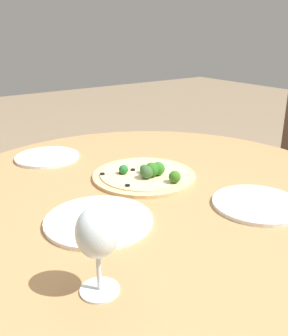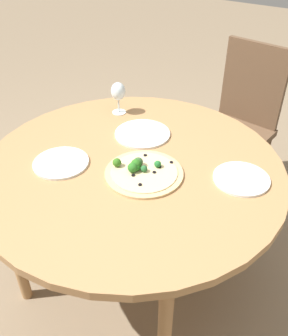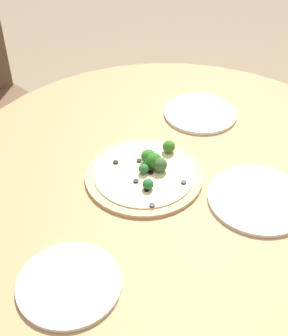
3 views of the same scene
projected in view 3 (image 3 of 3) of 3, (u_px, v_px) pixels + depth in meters
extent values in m
plane|color=#847056|center=(166.00, 321.00, 1.70)|extent=(12.00, 12.00, 0.00)
cylinder|color=#A87A4C|center=(174.00, 176.00, 1.25)|extent=(1.24, 1.24, 0.03)
cylinder|color=#A87A4C|center=(178.00, 156.00, 1.90)|extent=(0.05, 0.05, 0.68)
cylinder|color=#A87A4C|center=(4.00, 248.00, 1.53)|extent=(0.05, 0.05, 0.68)
cylinder|color=brown|center=(63.00, 162.00, 2.08)|extent=(0.04, 0.04, 0.42)
cylinder|color=brown|center=(19.00, 132.00, 2.26)|extent=(0.04, 0.04, 0.42)
cylinder|color=tan|center=(144.00, 175.00, 1.22)|extent=(0.31, 0.31, 0.01)
cylinder|color=beige|center=(144.00, 173.00, 1.22)|extent=(0.26, 0.26, 0.00)
sphere|color=#23692C|center=(148.00, 184.00, 1.16)|extent=(0.03, 0.03, 0.03)
sphere|color=#35582D|center=(160.00, 165.00, 1.21)|extent=(0.04, 0.04, 0.04)
sphere|color=#1E6517|center=(149.00, 162.00, 1.23)|extent=(0.03, 0.03, 0.03)
sphere|color=#28651C|center=(154.00, 161.00, 1.22)|extent=(0.04, 0.04, 0.04)
sphere|color=#296A20|center=(148.00, 157.00, 1.24)|extent=(0.04, 0.04, 0.04)
sphere|color=#33681C|center=(169.00, 147.00, 1.27)|extent=(0.03, 0.03, 0.03)
sphere|color=#28622F|center=(144.00, 169.00, 1.21)|extent=(0.03, 0.03, 0.03)
cylinder|color=black|center=(151.00, 172.00, 1.21)|extent=(0.01, 0.01, 0.00)
cylinder|color=black|center=(184.00, 182.00, 1.18)|extent=(0.01, 0.01, 0.00)
cylinder|color=black|center=(152.00, 205.00, 1.12)|extent=(0.01, 0.01, 0.00)
cylinder|color=black|center=(147.00, 190.00, 1.16)|extent=(0.01, 0.01, 0.00)
cylinder|color=black|center=(136.00, 181.00, 1.19)|extent=(0.01, 0.01, 0.00)
cylinder|color=black|center=(116.00, 162.00, 1.25)|extent=(0.01, 0.01, 0.00)
cylinder|color=black|center=(139.00, 161.00, 1.25)|extent=(0.01, 0.01, 0.00)
cylinder|color=silver|center=(200.00, 113.00, 1.45)|extent=(0.23, 0.23, 0.01)
cylinder|color=silver|center=(69.00, 284.00, 0.96)|extent=(0.22, 0.22, 0.01)
cylinder|color=silver|center=(258.00, 199.00, 1.15)|extent=(0.25, 0.25, 0.01)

